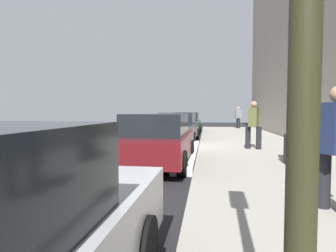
# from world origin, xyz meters

# --- Properties ---
(ground_plane) EXTENTS (56.00, 56.00, 0.00)m
(ground_plane) POSITION_xyz_m (0.00, 0.00, 0.00)
(ground_plane) COLOR black
(sidewalk) EXTENTS (28.00, 4.60, 0.15)m
(sidewalk) POSITION_xyz_m (0.00, -3.30, 0.07)
(sidewalk) COLOR #A39E93
(sidewalk) RESTS_ON ground
(lane_stripe_centre) EXTENTS (28.00, 0.14, 0.01)m
(lane_stripe_centre) POSITION_xyz_m (0.00, 3.20, 0.00)
(lane_stripe_centre) COLOR gold
(lane_stripe_centre) RESTS_ON ground
(snow_bank_curb) EXTENTS (6.35, 0.56, 0.22)m
(snow_bank_curb) POSITION_xyz_m (-2.38, -0.70, 0.11)
(snow_bank_curb) COLOR white
(snow_bank_curb) RESTS_ON ground
(parked_car_maroon) EXTENTS (4.17, 1.97, 1.51)m
(parked_car_maroon) POSITION_xyz_m (-4.31, 0.09, 0.76)
(parked_car_maroon) COLOR black
(parked_car_maroon) RESTS_ON ground
(parked_car_charcoal) EXTENTS (4.53, 2.01, 1.51)m
(parked_car_charcoal) POSITION_xyz_m (2.05, 0.11, 0.76)
(parked_car_charcoal) COLOR black
(parked_car_charcoal) RESTS_ON ground
(parked_car_green) EXTENTS (4.55, 1.94, 1.51)m
(parked_car_green) POSITION_xyz_m (7.84, 0.06, 0.76)
(parked_car_green) COLOR black
(parked_car_green) RESTS_ON ground
(pedestrian_olive_coat) EXTENTS (0.57, 0.58, 1.82)m
(pedestrian_olive_coat) POSITION_xyz_m (-1.23, -3.08, 1.12)
(pedestrian_olive_coat) COLOR black
(pedestrian_olive_coat) RESTS_ON sidewalk
(pedestrian_black_coat) EXTENTS (0.53, 0.57, 1.74)m
(pedestrian_black_coat) POSITION_xyz_m (-4.30, -3.69, 1.08)
(pedestrian_black_coat) COLOR black
(pedestrian_black_coat) RESTS_ON sidewalk
(pedestrian_grey_coat) EXTENTS (0.59, 0.53, 1.81)m
(pedestrian_grey_coat) POSITION_xyz_m (12.26, -3.98, 1.11)
(pedestrian_grey_coat) COLOR black
(pedestrian_grey_coat) RESTS_ON sidewalk
(rolling_suitcase) EXTENTS (0.34, 0.22, 0.88)m
(rolling_suitcase) POSITION_xyz_m (-4.76, -3.58, 0.42)
(rolling_suitcase) COLOR black
(rolling_suitcase) RESTS_ON sidewalk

